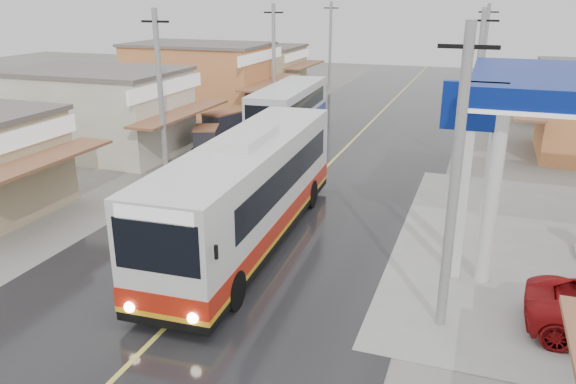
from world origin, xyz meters
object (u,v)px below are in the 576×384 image
at_px(cyclist, 255,164).
at_px(tricycle_near, 206,139).
at_px(coach_bus, 249,191).
at_px(second_bus, 289,110).
at_px(tricycle_far, 222,124).

xyz_separation_m(cyclist, tricycle_near, (-4.24, 3.04, 0.18)).
bearing_deg(coach_bus, tricycle_near, 122.17).
bearing_deg(second_bus, coach_bus, -78.58).
bearing_deg(tricycle_far, tricycle_near, -61.82).
distance_m(coach_bus, tricycle_far, 15.27).
bearing_deg(tricycle_far, second_bus, 52.96).
relative_size(second_bus, cyclist, 4.41).
relative_size(second_bus, tricycle_near, 4.33).
height_order(second_bus, cyclist, second_bus).
bearing_deg(tricycle_near, second_bus, 42.31).
xyz_separation_m(second_bus, tricycle_near, (-2.95, -5.56, -0.81)).
bearing_deg(cyclist, tricycle_far, 132.96).
relative_size(coach_bus, cyclist, 5.94).
xyz_separation_m(cyclist, tricycle_far, (-4.77, 6.22, 0.31)).
xyz_separation_m(tricycle_near, tricycle_far, (-0.53, 3.18, 0.13)).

